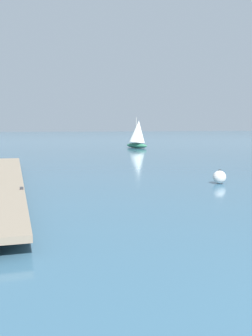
{
  "coord_description": "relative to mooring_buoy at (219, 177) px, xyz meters",
  "views": [
    {
      "loc": [
        -6.08,
        -1.99,
        2.62
      ],
      "look_at": [
        -2.2,
        8.54,
        1.4
      ],
      "focal_mm": 40.75,
      "sensor_mm": 36.0,
      "label": 1
    }
  ],
  "objects": [
    {
      "name": "distant_sailboat",
      "position": [
        7.51,
        28.7,
        1.37
      ],
      "size": [
        2.65,
        4.05,
        3.75
      ],
      "color": "#337556",
      "rests_on": "ground"
    },
    {
      "name": "floating_dock",
      "position": [
        -9.48,
        2.68,
        0.06
      ],
      "size": [
        3.11,
        20.0,
        0.53
      ],
      "color": "gray",
      "rests_on": "ground"
    },
    {
      "name": "mooring_buoy",
      "position": [
        0.0,
        0.0,
        0.0
      ],
      "size": [
        0.61,
        0.61,
        0.68
      ],
      "color": "silver",
      "rests_on": "ground"
    }
  ]
}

